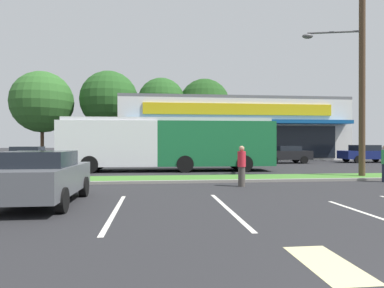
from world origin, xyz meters
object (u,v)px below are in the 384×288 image
(bus_stop_bench, at_px, (30,174))
(pedestrian_near_bench, at_px, (242,166))
(car_4, at_px, (25,156))
(car_2, at_px, (286,154))
(city_bus, at_px, (168,142))
(car_1, at_px, (367,153))
(car_3, at_px, (41,177))
(utility_pole, at_px, (359,69))

(bus_stop_bench, distance_m, pedestrian_near_bench, 8.36)
(car_4, bearing_deg, car_2, -178.01)
(city_bus, distance_m, car_1, 19.35)
(car_2, xyz_separation_m, car_4, (-21.00, -0.73, -0.01))
(city_bus, bearing_deg, bus_stop_bench, 52.25)
(car_3, bearing_deg, city_bus, -20.22)
(car_2, bearing_deg, bus_stop_bench, 40.83)
(bus_stop_bench, xyz_separation_m, car_3, (1.68, -3.90, 0.28))
(utility_pole, height_order, car_1, utility_pole)
(utility_pole, relative_size, car_4, 2.18)
(city_bus, relative_size, car_1, 2.79)
(city_bus, bearing_deg, car_4, -28.42)
(car_1, xyz_separation_m, pedestrian_near_bench, (-15.33, -14.90, 0.02))
(utility_pole, height_order, city_bus, utility_pole)
(bus_stop_bench, bearing_deg, car_1, -149.05)
(car_3, bearing_deg, car_1, -50.54)
(utility_pole, bearing_deg, car_1, 54.87)
(car_3, distance_m, car_4, 18.28)
(car_3, relative_size, car_4, 0.91)
(city_bus, height_order, bus_stop_bench, city_bus)
(city_bus, distance_m, car_2, 12.42)
(pedestrian_near_bench, bearing_deg, car_4, -24.53)
(car_1, xyz_separation_m, car_2, (-7.62, -0.33, -0.02))
(city_bus, distance_m, car_3, 11.68)
(utility_pole, distance_m, car_4, 23.36)
(car_1, relative_size, car_2, 1.11)
(bus_stop_bench, bearing_deg, car_4, -69.25)
(car_3, distance_m, pedestrian_near_bench, 7.37)
(city_bus, distance_m, pedestrian_near_bench, 8.22)
(car_1, distance_m, car_4, 28.64)
(utility_pole, height_order, car_2, utility_pole)
(car_2, height_order, car_4, car_2)
(utility_pole, xyz_separation_m, city_bus, (-9.20, 5.28, -3.61))
(city_bus, bearing_deg, car_1, -156.90)
(bus_stop_bench, relative_size, car_1, 0.34)
(utility_pole, bearing_deg, car_4, 150.20)
(pedestrian_near_bench, bearing_deg, car_3, 47.24)
(car_4, bearing_deg, bus_stop_bench, 110.75)
(utility_pole, xyz_separation_m, pedestrian_near_bench, (-6.57, -2.46, -4.56))
(car_4, relative_size, pedestrian_near_bench, 2.84)
(car_2, bearing_deg, city_bus, 33.49)
(car_2, xyz_separation_m, pedestrian_near_bench, (-7.71, -14.57, 0.05))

